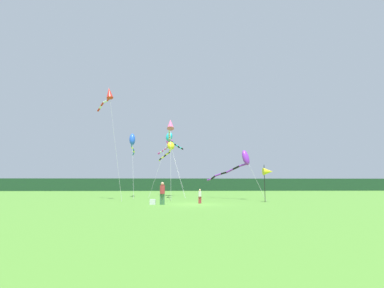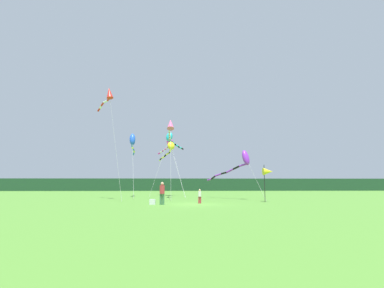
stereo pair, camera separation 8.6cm
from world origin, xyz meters
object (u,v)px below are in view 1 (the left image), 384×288
Objects in this scene: person_child at (200,195)px; kite_cyan at (170,138)px; kite_red at (108,95)px; kite_blue at (132,141)px; kite_rainbow at (170,125)px; banner_flag_pole at (268,172)px; kite_magenta at (169,143)px; cooler_box at (153,202)px; kite_purple at (240,162)px; kite_yellow at (170,148)px; person_adult at (162,192)px.

kite_cyan is at bearing 102.24° from person_child.
kite_red is at bearing -127.40° from kite_cyan.
kite_cyan reaches higher than kite_blue.
kite_rainbow is (-2.89, 8.33, 7.78)m from person_child.
kite_magenta is at bearing 125.73° from banner_flag_pole.
banner_flag_pole is 0.38× the size of kite_blue.
cooler_box is 12.15m from kite_purple.
person_child is 15.48m from kite_red.
banner_flag_pole is at bearing -52.73° from kite_yellow.
kite_magenta is (-9.83, 13.66, 4.62)m from banner_flag_pole.
kite_red is (-6.47, 7.23, 10.28)m from person_adult.
kite_rainbow is at bearing 83.58° from cooler_box.
banner_flag_pole is at bearing -54.27° from kite_magenta.
kite_yellow is at bearing 135.01° from kite_purple.
kite_blue is (-14.41, 10.61, 4.35)m from banner_flag_pole.
kite_red is at bearing -123.72° from kite_magenta.
kite_red is at bearing 148.72° from person_child.
kite_cyan reaches higher than kite_purple.
kite_rainbow is at bearing -86.48° from kite_magenta.
kite_red reaches higher than kite_rainbow.
kite_blue is 0.74× the size of kite_red.
person_child is 2.64× the size of cooler_box.
kite_purple is (-1.65, 4.69, 1.28)m from banner_flag_pole.
kite_magenta is 5.51m from kite_blue.
kite_yellow is at bearing 23.74° from kite_blue.
cooler_box is at bearing -50.79° from kite_red.
person_adult is 17.86m from kite_magenta.
cooler_box is at bearing -165.29° from banner_flag_pole.
kite_cyan is at bearing 89.83° from person_adult.
banner_flag_pole is at bearing 14.16° from person_child.
kite_red is (-6.31, -9.45, 3.90)m from kite_magenta.
kite_red is 1.30× the size of kite_rainbow.
cooler_box is at bearing -92.21° from kite_magenta.
kite_purple is at bearing -47.66° from kite_magenta.
kite_yellow is at bearing 87.05° from cooler_box.
kite_blue is at bearing -156.26° from kite_yellow.
kite_magenta is 0.90× the size of kite_rainbow.
kite_yellow reaches higher than banner_flag_pole.
kite_blue is at bearing 106.47° from cooler_box.
kite_cyan is at bearing 52.60° from kite_red.
person_child is at bearing -77.58° from kite_yellow.
kite_rainbow reaches higher than kite_blue.
kite_rainbow reaches higher than cooler_box.
kite_blue is at bearing 122.83° from person_child.
kite_cyan is 5.29m from kite_blue.
person_adult is 1.49× the size of person_child.
banner_flag_pole is at bearing -36.37° from kite_blue.
kite_red is (-6.51, -8.52, 3.39)m from kite_cyan.
person_adult reaches higher than person_child.
person_adult is 12.24m from kite_rainbow.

